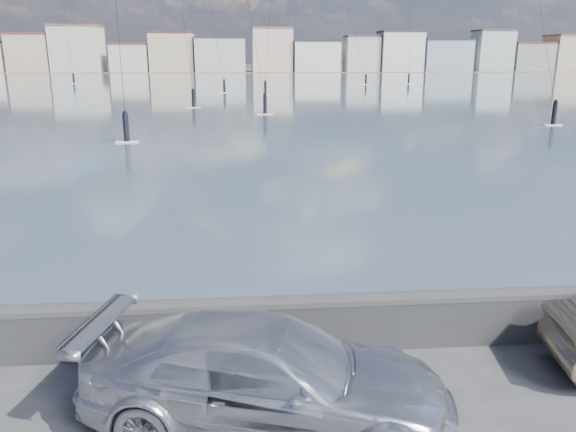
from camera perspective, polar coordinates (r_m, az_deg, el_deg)
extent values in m
cube|color=#3B4D65|center=(98.19, -4.97, 12.89)|extent=(500.00, 177.00, 0.00)
cube|color=#4C473D|center=(206.62, -4.97, 14.49)|extent=(500.00, 60.00, 0.00)
cube|color=#28282B|center=(10.42, -4.99, -11.42)|extent=(400.00, 0.35, 0.90)
cylinder|color=#28282B|center=(10.22, -5.05, -9.18)|extent=(400.00, 0.36, 0.36)
cube|color=#CCB293|center=(203.59, -24.59, 14.76)|extent=(13.00, 11.00, 11.50)
cube|color=brown|center=(203.69, -24.80, 16.45)|extent=(13.26, 11.22, 0.60)
cube|color=beige|center=(199.36, -20.57, 15.54)|extent=(15.00, 12.00, 14.00)
cube|color=brown|center=(199.56, -20.78, 17.62)|extent=(15.30, 12.24, 0.60)
cube|color=beige|center=(195.73, -15.67, 15.14)|extent=(12.00, 10.00, 8.50)
cube|color=brown|center=(195.76, -15.78, 16.47)|extent=(12.24, 10.20, 0.60)
cube|color=beige|center=(193.76, -11.64, 15.91)|extent=(14.00, 11.00, 12.00)
cube|color=#562D23|center=(193.89, -11.75, 17.77)|extent=(14.28, 11.22, 0.60)
cube|color=beige|center=(192.65, -6.86, 15.90)|extent=(16.00, 13.00, 10.50)
cube|color=#2D2D33|center=(192.73, -6.92, 17.54)|extent=(16.32, 13.26, 0.60)
cube|color=beige|center=(192.87, -1.61, 16.44)|extent=(13.00, 10.00, 13.50)
cube|color=brown|center=(193.05, -1.63, 18.54)|extent=(13.26, 10.20, 0.60)
cube|color=white|center=(194.22, 2.84, 15.84)|extent=(15.00, 12.00, 9.50)
cube|color=#2D2D33|center=(194.27, 2.86, 17.33)|extent=(15.30, 12.24, 0.60)
cube|color=beige|center=(196.85, 7.50, 15.95)|extent=(11.00, 9.00, 11.00)
cube|color=#4C423D|center=(196.94, 7.56, 17.63)|extent=(11.22, 9.18, 0.60)
cube|color=white|center=(199.95, 11.29, 16.00)|extent=(14.00, 11.00, 12.50)
cube|color=#383330|center=(200.09, 11.40, 17.87)|extent=(14.28, 11.22, 0.60)
cube|color=#9EA8B7|center=(204.67, 15.61, 15.37)|extent=(16.00, 12.00, 10.00)
cube|color=#2D2D33|center=(204.73, 15.72, 16.85)|extent=(16.32, 12.24, 0.60)
cube|color=#B7C6BC|center=(210.84, 20.01, 15.42)|extent=(12.00, 10.00, 13.00)
cube|color=#4C423D|center=(210.99, 20.19, 17.26)|extent=(12.24, 10.20, 0.60)
cube|color=gray|center=(216.69, 23.31, 14.56)|extent=(14.00, 11.00, 9.00)
cube|color=brown|center=(216.73, 23.45, 15.82)|extent=(14.28, 11.22, 0.60)
cube|color=beige|center=(223.71, 26.74, 14.50)|extent=(15.00, 12.00, 11.50)
cube|color=brown|center=(223.81, 26.94, 16.03)|extent=(15.30, 12.24, 0.60)
imported|color=silver|center=(8.43, -2.12, -15.92)|extent=(5.75, 3.40, 1.56)
cube|color=white|center=(36.70, -16.02, 7.26)|extent=(1.40, 0.42, 0.08)
cylinder|color=black|center=(36.58, -16.13, 8.65)|extent=(0.36, 0.36, 1.70)
sphere|color=black|center=(36.49, -16.24, 10.05)|extent=(0.28, 0.28, 0.28)
cube|color=white|center=(79.19, -2.31, 12.23)|extent=(1.40, 0.42, 0.08)
cylinder|color=black|center=(79.14, -2.32, 12.88)|extent=(0.36, 0.36, 1.70)
sphere|color=black|center=(79.09, -2.32, 13.53)|extent=(0.28, 0.28, 0.28)
cube|color=white|center=(118.94, -20.91, 12.48)|extent=(1.40, 0.42, 0.08)
cylinder|color=black|center=(118.91, -20.96, 12.91)|extent=(0.36, 0.36, 1.70)
sphere|color=black|center=(118.88, -21.00, 13.35)|extent=(0.28, 0.28, 0.28)
cylinder|color=black|center=(122.43, -21.48, 16.99)|extent=(2.33, 6.71, 16.60)
cube|color=white|center=(52.49, -2.34, 10.32)|extent=(1.40, 0.42, 0.08)
cylinder|color=black|center=(52.41, -2.35, 11.30)|extent=(0.36, 0.36, 1.70)
sphere|color=black|center=(52.35, -2.36, 12.28)|extent=(0.28, 0.28, 0.28)
cube|color=white|center=(111.81, 12.14, 13.00)|extent=(1.40, 0.42, 0.08)
cylinder|color=black|center=(111.78, 12.17, 13.46)|extent=(0.36, 0.36, 1.70)
sphere|color=black|center=(111.74, 12.20, 13.92)|extent=(0.28, 0.28, 0.28)
cube|color=white|center=(83.79, -6.47, 12.35)|extent=(1.40, 0.42, 0.08)
cylinder|color=black|center=(83.74, -6.49, 12.97)|extent=(0.36, 0.36, 1.70)
sphere|color=black|center=(83.69, -6.51, 13.58)|extent=(0.28, 0.28, 0.28)
cylinder|color=black|center=(89.93, -7.93, 20.40)|extent=(3.86, 11.95, 22.14)
cube|color=white|center=(60.04, -9.55, 10.83)|extent=(1.40, 0.42, 0.08)
cylinder|color=black|center=(59.97, -9.59, 11.68)|extent=(0.36, 0.36, 1.70)
sphere|color=black|center=(59.91, -9.63, 12.54)|extent=(0.28, 0.28, 0.28)
cube|color=white|center=(107.71, 7.91, 13.09)|extent=(1.40, 0.42, 0.08)
cylinder|color=black|center=(107.67, 7.92, 13.57)|extent=(0.36, 0.36, 1.70)
sphere|color=black|center=(107.64, 7.94, 14.05)|extent=(0.28, 0.28, 0.28)
cylinder|color=black|center=(111.27, 6.74, 18.04)|extent=(3.40, 8.09, 16.22)
cube|color=white|center=(48.71, 25.31, 8.38)|extent=(1.40, 0.42, 0.08)
cylinder|color=black|center=(48.62, 25.44, 9.42)|extent=(0.36, 0.36, 1.70)
sphere|color=black|center=(48.55, 25.57, 10.47)|extent=(0.28, 0.28, 0.28)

